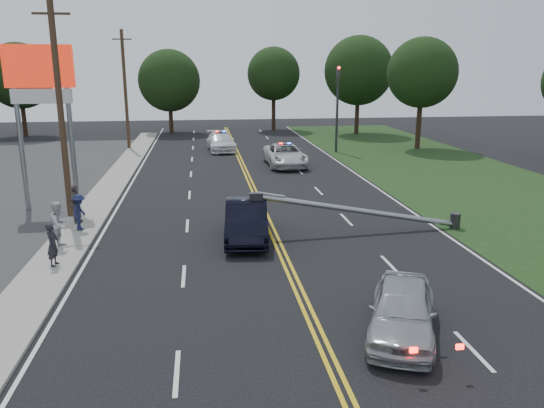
{
  "coord_description": "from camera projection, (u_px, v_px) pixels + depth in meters",
  "views": [
    {
      "loc": [
        -2.95,
        -13.24,
        6.96
      ],
      "look_at": [
        -0.25,
        6.89,
        1.7
      ],
      "focal_mm": 35.0,
      "sensor_mm": 36.0,
      "label": 1
    }
  ],
  "objects": [
    {
      "name": "ground",
      "position": [
        313.0,
        323.0,
        14.83
      ],
      "size": [
        120.0,
        120.0,
        0.0
      ],
      "primitive_type": "plane",
      "color": "black",
      "rests_on": "ground"
    },
    {
      "name": "sidewalk",
      "position": [
        79.0,
        229.0,
        23.33
      ],
      "size": [
        1.8,
        70.0,
        0.12
      ],
      "primitive_type": "cube",
      "color": "gray",
      "rests_on": "ground"
    },
    {
      "name": "grass_verge",
      "position": [
        539.0,
        212.0,
        26.16
      ],
      "size": [
        12.0,
        80.0,
        0.01
      ],
      "primitive_type": "cube",
      "color": "black",
      "rests_on": "ground"
    },
    {
      "name": "centerline_yellow",
      "position": [
        268.0,
        222.0,
        24.42
      ],
      "size": [
        0.36,
        80.0,
        0.0
      ],
      "primitive_type": "cube",
      "color": "gold",
      "rests_on": "ground"
    },
    {
      "name": "pylon_sign",
      "position": [
        41.0,
        88.0,
        25.41
      ],
      "size": [
        3.2,
        0.35,
        8.0
      ],
      "color": "gray",
      "rests_on": "ground"
    },
    {
      "name": "traffic_signal",
      "position": [
        337.0,
        101.0,
        43.62
      ],
      "size": [
        0.28,
        0.41,
        7.05
      ],
      "color": "#2D2D30",
      "rests_on": "ground"
    },
    {
      "name": "fallen_streetlight",
      "position": [
        370.0,
        212.0,
        22.81
      ],
      "size": [
        9.36,
        0.44,
        1.91
      ],
      "color": "#2D2D30",
      "rests_on": "ground"
    },
    {
      "name": "utility_pole_mid",
      "position": [
        60.0,
        110.0,
        23.88
      ],
      "size": [
        1.6,
        0.28,
        10.0
      ],
      "color": "#382619",
      "rests_on": "ground"
    },
    {
      "name": "utility_pole_far",
      "position": [
        125.0,
        90.0,
        44.99
      ],
      "size": [
        1.6,
        0.28,
        10.0
      ],
      "color": "#382619",
      "rests_on": "ground"
    },
    {
      "name": "tree_5",
      "position": [
        19.0,
        76.0,
        53.28
      ],
      "size": [
        6.58,
        6.58,
        9.4
      ],
      "color": "black",
      "rests_on": "ground"
    },
    {
      "name": "tree_6",
      "position": [
        169.0,
        81.0,
        56.39
      ],
      "size": [
        6.55,
        6.55,
        8.83
      ],
      "color": "black",
      "rests_on": "ground"
    },
    {
      "name": "tree_7",
      "position": [
        274.0,
        74.0,
        59.04
      ],
      "size": [
        5.87,
        5.87,
        9.17
      ],
      "color": "black",
      "rests_on": "ground"
    },
    {
      "name": "tree_8",
      "position": [
        359.0,
        71.0,
        55.2
      ],
      "size": [
        7.16,
        7.16,
        10.17
      ],
      "color": "black",
      "rests_on": "ground"
    },
    {
      "name": "tree_9",
      "position": [
        422.0,
        73.0,
        44.95
      ],
      "size": [
        5.93,
        5.93,
        9.46
      ],
      "color": "black",
      "rests_on": "ground"
    },
    {
      "name": "crashed_sedan",
      "position": [
        246.0,
        220.0,
        21.94
      ],
      "size": [
        2.09,
        4.99,
        1.6
      ],
      "primitive_type": "imported",
      "rotation": [
        0.0,
        0.0,
        -0.08
      ],
      "color": "black",
      "rests_on": "ground"
    },
    {
      "name": "waiting_sedan",
      "position": [
        402.0,
        310.0,
        14.03
      ],
      "size": [
        3.2,
        4.54,
        1.43
      ],
      "primitive_type": "imported",
      "rotation": [
        0.0,
        0.0,
        -0.4
      ],
      "color": "#A7AAAF",
      "rests_on": "ground"
    },
    {
      "name": "emergency_a",
      "position": [
        285.0,
        155.0,
        38.3
      ],
      "size": [
        2.75,
        5.75,
        1.58
      ],
      "primitive_type": "imported",
      "rotation": [
        0.0,
        0.0,
        0.02
      ],
      "color": "silver",
      "rests_on": "ground"
    },
    {
      "name": "emergency_b",
      "position": [
        221.0,
        142.0,
        45.27
      ],
      "size": [
        2.56,
        5.44,
        1.53
      ],
      "primitive_type": "imported",
      "rotation": [
        0.0,
        0.0,
        0.08
      ],
      "color": "silver",
      "rests_on": "ground"
    },
    {
      "name": "bystander_a",
      "position": [
        53.0,
        244.0,
        18.67
      ],
      "size": [
        0.46,
        0.62,
        1.57
      ],
      "primitive_type": "imported",
      "rotation": [
        0.0,
        0.0,
        1.41
      ],
      "color": "#232128",
      "rests_on": "sidewalk"
    },
    {
      "name": "bystander_b",
      "position": [
        59.0,
        224.0,
        20.6
      ],
      "size": [
        0.98,
        1.09,
        1.83
      ],
      "primitive_type": "imported",
      "rotation": [
        0.0,
        0.0,
        1.18
      ],
      "color": "silver",
      "rests_on": "sidewalk"
    },
    {
      "name": "bystander_c",
      "position": [
        79.0,
        212.0,
        22.77
      ],
      "size": [
        0.71,
        1.09,
        1.59
      ],
      "primitive_type": "imported",
      "rotation": [
        0.0,
        0.0,
        1.45
      ],
      "color": "#1B2045",
      "rests_on": "sidewalk"
    },
    {
      "name": "bystander_d",
      "position": [
        76.0,
        204.0,
        23.79
      ],
      "size": [
        0.56,
        1.06,
        1.73
      ],
      "primitive_type": "imported",
      "rotation": [
        0.0,
        0.0,
        1.43
      ],
      "color": "#5F534C",
      "rests_on": "sidewalk"
    }
  ]
}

